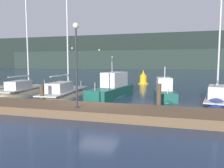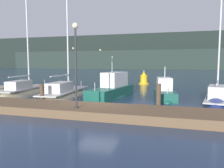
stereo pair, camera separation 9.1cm
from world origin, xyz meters
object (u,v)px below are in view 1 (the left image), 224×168
Objects in this scene: motorboat_berth_4 at (112,92)px; channel_buoy at (143,79)px; sailboat_berth_2 at (25,94)px; motorboat_berth_5 at (164,95)px; sailboat_berth_3 at (65,96)px; dock_lamppost at (76,52)px; sailboat_berth_6 at (217,102)px.

motorboat_berth_4 is 12.41m from channel_buoy.
sailboat_berth_2 reaches higher than motorboat_berth_5.
sailboat_berth_3 is 1.69× the size of motorboat_berth_4.
motorboat_berth_4 is (7.65, 1.19, 0.30)m from sailboat_berth_2.
sailboat_berth_3 reaches higher than channel_buoy.
dock_lamppost is (-0.99, -19.18, 2.74)m from channel_buoy.
sailboat_berth_2 is 2.00× the size of motorboat_berth_5.
dock_lamppost is (-7.91, -5.85, 3.30)m from sailboat_berth_6.
sailboat_berth_6 reaches higher than motorboat_berth_5.
channel_buoy is at bearing 71.57° from sailboat_berth_3.
motorboat_berth_5 is at bearing 59.77° from dock_lamppost.
sailboat_berth_3 is 14.52m from channel_buoy.
sailboat_berth_2 is 15.52m from sailboat_berth_6.
sailboat_berth_3 is at bearing -177.85° from sailboat_berth_6.
sailboat_berth_6 is 2.36× the size of dock_lamppost.
channel_buoy is (-6.92, 13.33, 0.55)m from sailboat_berth_6.
dock_lamppost is at bearing -56.42° from sailboat_berth_3.
motorboat_berth_5 is 1.07× the size of dock_lamppost.
sailboat_berth_2 is at bearing -171.72° from motorboat_berth_5.
sailboat_berth_2 is 0.83× the size of sailboat_berth_3.
sailboat_berth_2 is at bearing -171.19° from motorboat_berth_4.
motorboat_berth_5 is at bearing 157.43° from sailboat_berth_6.
sailboat_berth_2 reaches higher than channel_buoy.
motorboat_berth_4 is at bearing -172.69° from motorboat_berth_5.
motorboat_berth_4 is at bearing 89.68° from dock_lamppost.
dock_lamppost is at bearing -90.32° from motorboat_berth_4.
sailboat_berth_6 is at bearing -6.96° from motorboat_berth_4.
sailboat_berth_6 is 10.38m from dock_lamppost.
channel_buoy is 0.41× the size of dock_lamppost.
channel_buoy is (4.59, 13.76, 0.53)m from sailboat_berth_3.
dock_lamppost is at bearing -36.48° from sailboat_berth_2.
sailboat_berth_2 reaches higher than dock_lamppost.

